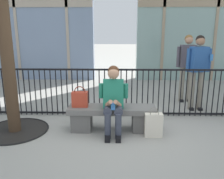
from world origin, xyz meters
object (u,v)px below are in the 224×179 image
bystander_at_railing (187,63)px  bystander_further_back (198,67)px  handbag_on_bench (80,99)px  stone_bench (112,116)px  shopping_bag (153,125)px  seated_person_with_phone (113,98)px

bystander_at_railing → bystander_further_back: same height
bystander_further_back → handbag_on_bench: bearing=-153.4°
stone_bench → bystander_further_back: (1.93, 1.24, 0.73)m
stone_bench → bystander_further_back: 2.41m
handbag_on_bench → shopping_bag: bearing=-11.2°
seated_person_with_phone → bystander_further_back: 2.37m
seated_person_with_phone → bystander_further_back: size_ratio=0.71×
bystander_at_railing → seated_person_with_phone: bearing=-132.1°
seated_person_with_phone → handbag_on_bench: seated_person_with_phone is taller
seated_person_with_phone → stone_bench: bearing=102.5°
stone_bench → seated_person_with_phone: size_ratio=1.32×
handbag_on_bench → bystander_further_back: (2.51, 1.25, 0.40)m
bystander_further_back → bystander_at_railing: bearing=94.7°
seated_person_with_phone → shopping_bag: 0.84m
bystander_further_back → seated_person_with_phone: bearing=-144.2°
bystander_at_railing → stone_bench: bearing=-134.4°
shopping_bag → bystander_further_back: bearing=51.6°
handbag_on_bench → bystander_further_back: bystander_further_back is taller
stone_bench → bystander_at_railing: bystander_at_railing is taller
stone_bench → bystander_at_railing: 2.78m
stone_bench → bystander_further_back: bystander_further_back is taller
seated_person_with_phone → bystander_at_railing: bystander_at_railing is taller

